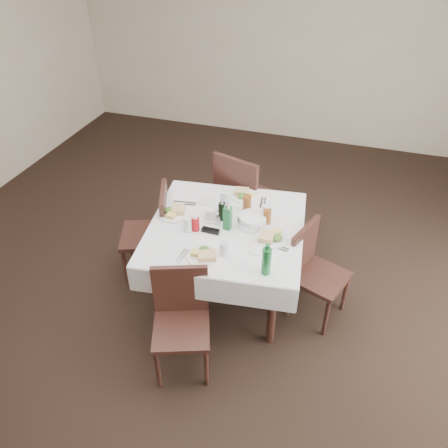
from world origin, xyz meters
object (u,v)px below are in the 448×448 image
(water_s, at_px, (224,248))
(oil_cruet_green, at_px, (228,217))
(bread_basket, at_px, (252,220))
(green_bottle, at_px, (266,261))
(chair_north, at_px, (242,194))
(chair_south, at_px, (181,314))
(water_w, at_px, (188,224))
(water_n, at_px, (225,199))
(ketchup_bottle, at_px, (195,223))
(coffee_mug, at_px, (211,215))
(dining_table, at_px, (226,235))
(oil_cruet_dark, at_px, (222,211))
(chair_east, at_px, (312,266))
(water_e, at_px, (266,213))
(chair_west, at_px, (154,228))

(water_s, relative_size, oil_cruet_green, 0.46)
(bread_basket, relative_size, oil_cruet_green, 0.98)
(green_bottle, bearing_deg, chair_north, 112.84)
(chair_south, height_order, water_w, water_w)
(water_n, distance_m, ketchup_bottle, 0.40)
(oil_cruet_green, bearing_deg, chair_north, 97.52)
(water_w, xyz_separation_m, coffee_mug, (0.12, 0.19, -0.01))
(dining_table, bearing_deg, oil_cruet_green, -51.15)
(oil_cruet_dark, xyz_separation_m, oil_cruet_green, (0.08, -0.10, 0.02))
(chair_south, bearing_deg, coffee_mug, 92.63)
(chair_south, xyz_separation_m, water_n, (0.01, 0.98, 0.36))
(chair_south, xyz_separation_m, oil_cruet_green, (0.12, 0.70, 0.39))
(oil_cruet_dark, height_order, green_bottle, green_bottle)
(chair_east, relative_size, water_w, 6.85)
(chair_south, xyz_separation_m, water_s, (0.19, 0.39, 0.34))
(water_s, distance_m, water_w, 0.40)
(oil_cruet_green, height_order, coffee_mug, oil_cruet_green)
(oil_cruet_green, bearing_deg, chair_south, -100.04)
(bread_basket, relative_size, green_bottle, 0.97)
(water_e, bearing_deg, water_w, -149.31)
(water_n, height_order, water_e, water_n)
(chair_west, bearing_deg, chair_south, -54.48)
(water_e, bearing_deg, chair_south, -113.17)
(chair_east, distance_m, oil_cruet_dark, 0.85)
(chair_west, bearing_deg, water_n, 14.74)
(water_e, distance_m, water_w, 0.64)
(chair_north, height_order, ketchup_bottle, chair_north)
(chair_south, xyz_separation_m, water_w, (-0.16, 0.58, 0.35))
(bread_basket, relative_size, coffee_mug, 1.66)
(chair_north, xyz_separation_m, water_n, (-0.01, -0.52, 0.27))
(oil_cruet_green, bearing_deg, bread_basket, 32.01)
(chair_north, height_order, chair_south, chair_north)
(water_w, relative_size, coffee_mug, 0.84)
(dining_table, relative_size, ketchup_bottle, 9.64)
(water_w, xyz_separation_m, oil_cruet_dark, (0.21, 0.22, 0.02))
(chair_north, relative_size, water_n, 6.74)
(oil_cruet_dark, distance_m, oil_cruet_green, 0.13)
(green_bottle, bearing_deg, water_s, 163.87)
(water_e, height_order, water_w, water_e)
(water_e, bearing_deg, oil_cruet_green, -142.42)
(dining_table, bearing_deg, water_e, 32.61)
(bread_basket, distance_m, oil_cruet_dark, 0.25)
(dining_table, distance_m, oil_cruet_green, 0.20)
(chair_east, height_order, chair_west, chair_west)
(chair_east, bearing_deg, water_n, 166.03)
(water_n, relative_size, green_bottle, 0.60)
(water_e, bearing_deg, chair_east, -15.67)
(dining_table, distance_m, chair_south, 0.76)
(chair_west, distance_m, coffee_mug, 0.63)
(water_e, bearing_deg, ketchup_bottle, -148.85)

